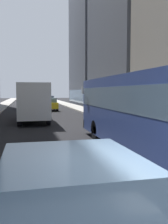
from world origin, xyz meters
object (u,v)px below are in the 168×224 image
car_yellow_taxi (49,104)px  box_truck (33,101)px  car_blue_hatchback (29,101)px  car_black_suv (49,100)px  car_white_van (69,210)px  transit_bus (152,109)px

car_yellow_taxi → box_truck: 11.72m
car_blue_hatchback → car_black_suv: same height
car_blue_hatchback → car_yellow_taxi: 11.75m
car_blue_hatchback → car_white_van: bearing=-90.0°
transit_bus → car_black_suv: (0.00, 41.38, -0.95)m
transit_bus → box_truck: (-4.00, 12.21, -0.11)m
car_black_suv → car_white_van: bearing=-94.9°
transit_bus → car_yellow_taxi: size_ratio=2.89×
transit_bus → box_truck: 12.85m
transit_bus → car_black_suv: 41.39m
transit_bus → car_black_suv: bearing=90.0°
car_blue_hatchback → transit_bus: bearing=-83.5°
car_white_van → car_blue_hatchback: bearing=90.0°
box_truck → car_blue_hatchback: bearing=90.0°
car_blue_hatchback → box_truck: size_ratio=0.61×
car_yellow_taxi → car_white_van: bearing=-94.8°
car_yellow_taxi → transit_bus: bearing=-86.1°
car_white_van → car_black_suv: bearing=85.1°
transit_bus → car_yellow_taxi: bearing=93.9°
transit_bus → car_blue_hatchback: transit_bus is taller
transit_bus → car_blue_hatchback: 35.38m
car_blue_hatchback → box_truck: 22.95m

